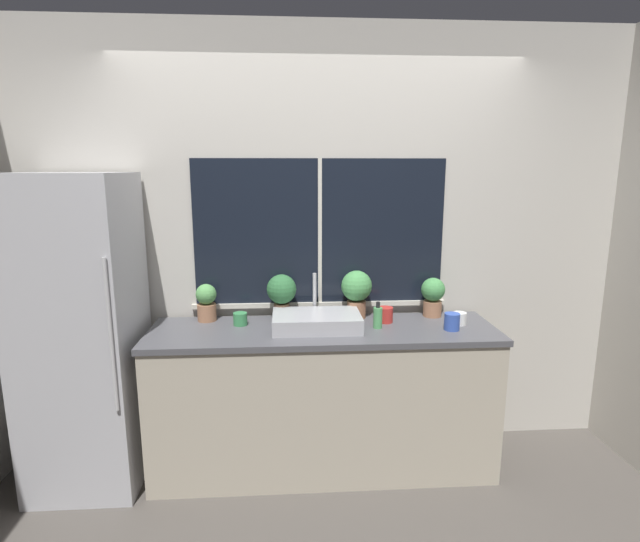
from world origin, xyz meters
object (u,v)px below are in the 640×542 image
Objects in this scene: potted_plant_far_right at (433,295)px; potted_plant_far_left at (206,302)px; sink at (317,321)px; potted_plant_center_right at (357,290)px; potted_plant_center_left at (282,292)px; mug_green at (240,319)px; mug_white at (459,318)px; refrigerator at (83,334)px; mug_blue at (452,322)px; mug_red at (385,315)px; soap_bottle at (378,317)px.

potted_plant_far_left is at bearing 180.00° from potted_plant_far_right.
potted_plant_center_right is at bearing 36.82° from sink.
potted_plant_center_left reaches higher than mug_green.
mug_green is at bearing -26.37° from potted_plant_far_left.
potted_plant_far_right is at bearing 121.71° from mug_white.
refrigerator reaches higher than potted_plant_center_left.
potted_plant_far_right reaches higher than mug_blue.
potted_plant_far_right is 0.36m from mug_red.
potted_plant_far_left is 2.77× the size of mug_green.
refrigerator reaches higher than mug_blue.
soap_bottle is (0.57, -0.22, -0.11)m from potted_plant_center_left.
soap_bottle is (0.10, -0.22, -0.11)m from potted_plant_center_right.
refrigerator reaches higher than mug_white.
sink is 0.36m from potted_plant_center_right.
potted_plant_center_right is at bearing 163.00° from mug_white.
refrigerator is 18.12× the size of mug_blue.
mug_red is (1.11, -0.11, -0.07)m from potted_plant_far_left.
mug_white is at bearing -17.00° from potted_plant_center_right.
soap_bottle is 0.13m from mug_red.
potted_plant_far_left is (-0.67, 0.20, 0.08)m from sink.
potted_plant_center_left is at bearing 164.19° from mug_blue.
sink is at bearing -168.33° from mug_red.
mug_blue is (1.47, -0.28, -0.07)m from potted_plant_far_left.
potted_plant_far_left is 2.33× the size of mug_blue.
mug_red is (-0.33, -0.11, -0.09)m from potted_plant_far_right.
soap_bottle is (-0.39, -0.22, -0.07)m from potted_plant_far_right.
sink is 0.79m from potted_plant_far_right.
sink reaches higher than mug_white.
potted_plant_center_right is at bearing 0.00° from potted_plant_far_left.
potted_plant_center_left is 1.78× the size of soap_bottle.
refrigerator is at bearing -178.67° from sink.
potted_plant_far_right is (1.43, -0.00, 0.02)m from potted_plant_far_left.
potted_plant_far_left is at bearing 163.55° from sink.
refrigerator is 6.32× the size of potted_plant_center_left.
potted_plant_center_right is at bearing 8.39° from mug_green.
mug_white is at bearing 3.76° from soap_bottle.
mug_green is 1.02× the size of mug_white.
potted_plant_far_right is at bearing 6.25° from refrigerator.
mug_green is 1.26m from mug_blue.
soap_bottle is 1.70× the size of mug_red.
refrigerator is 1.63m from potted_plant_center_right.
mug_blue reaches higher than mug_green.
mug_white is (1.33, -0.08, -0.00)m from mug_green.
refrigerator is 1.17m from potted_plant_center_left.
mug_white is (0.51, 0.03, -0.03)m from soap_bottle.
mug_green is at bearing 176.60° from mug_white.
potted_plant_center_left is at bearing 180.00° from potted_plant_far_right.
refrigerator is 3.49× the size of sink.
refrigerator is 2.22m from mug_white.
sink reaches higher than potted_plant_far_right.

